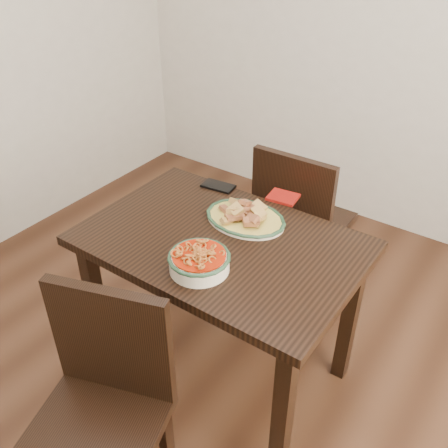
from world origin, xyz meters
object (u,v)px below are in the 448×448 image
Objects in this scene: fish_plate at (246,212)px; smartphone at (218,186)px; noodle_bowl at (199,260)px; dining_table at (221,261)px; chair_far at (299,218)px; chair_near at (103,400)px.

smartphone is (-0.26, 0.16, -0.04)m from fish_plate.
smartphone is (-0.30, 0.53, -0.04)m from noodle_bowl.
fish_plate reaches higher than dining_table.
chair_far is 0.58m from fish_plate.
noodle_bowl is (0.04, -0.36, -0.00)m from fish_plate.
dining_table is 0.26m from noodle_bowl.
chair_far reaches higher than noodle_bowl.
fish_plate is (0.01, 0.16, 0.16)m from dining_table.
dining_table is 0.23m from fish_plate.
dining_table is at bearing -92.41° from fish_plate.
chair_near is at bearing 88.74° from chair_far.
smartphone is (-0.26, 1.01, 0.26)m from chair_near.
smartphone is at bearing 119.26° from noodle_bowl.
chair_far reaches higher than dining_table.
chair_near is at bearing -89.47° from dining_table.
chair_far is (0.02, 0.66, -0.14)m from dining_table.
chair_near reaches higher than smartphone.
smartphone is at bearing 147.41° from fish_plate.
fish_plate is at bearing 95.98° from noodle_bowl.
dining_table is at bearing 71.91° from chair_near.
smartphone is at bearing 127.28° from dining_table.
chair_near reaches higher than fish_plate.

